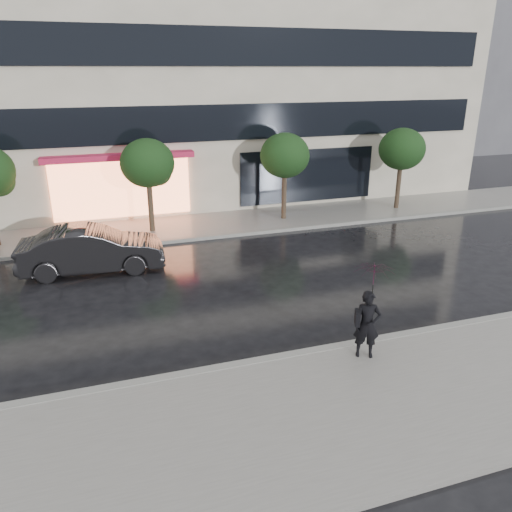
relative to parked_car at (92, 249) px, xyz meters
name	(u,v)px	position (x,y,z in m)	size (l,w,h in m)	color
ground	(314,332)	(5.47, -6.35, -0.79)	(120.00, 120.00, 0.00)	black
sidewalk_near	(379,403)	(5.47, -9.60, -0.73)	(60.00, 4.50, 0.12)	slate
sidewalk_far	(219,224)	(5.47, 3.90, -0.73)	(60.00, 3.50, 0.12)	slate
curb_near	(331,349)	(5.47, -7.35, -0.72)	(60.00, 0.25, 0.14)	gray
curb_far	(230,235)	(5.47, 2.15, -0.72)	(60.00, 0.25, 0.14)	gray
office_building	(179,19)	(5.47, 11.63, 8.21)	(30.00, 12.76, 18.00)	beige
bg_building_right	(459,51)	(31.47, 21.65, 7.21)	(12.00, 12.00, 16.00)	#4C4C54
tree_mid_west	(149,165)	(2.53, 3.68, 2.13)	(2.20, 2.20, 3.99)	#33261C
tree_mid_east	(286,157)	(8.53, 3.68, 2.13)	(2.20, 2.20, 3.99)	#33261C
tree_far_east	(403,150)	(14.53, 3.68, 2.13)	(2.20, 2.20, 3.99)	#33261C
parked_car	(92,249)	(0.00, 0.00, 0.00)	(1.68, 4.81, 1.59)	black
pedestrian_with_umbrella	(371,297)	(6.10, -7.96, 0.89)	(1.25, 1.26, 2.38)	black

